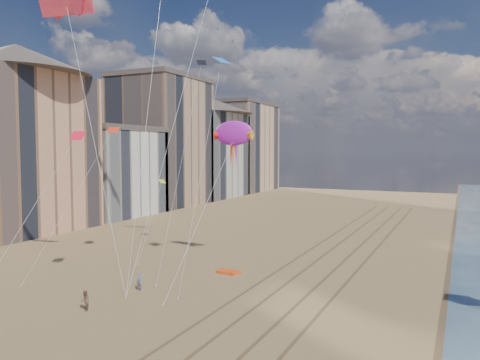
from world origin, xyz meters
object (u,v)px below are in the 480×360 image
object	(u,v)px
show_kite	(234,134)
kite_flyer_a	(140,281)
grounded_kite	(228,272)
kite_flyer_b	(85,301)

from	to	relation	value
show_kite	kite_flyer_a	size ratio (longest dim) A/B	12.42
grounded_kite	kite_flyer_a	distance (m)	9.74
grounded_kite	show_kite	world-z (taller)	show_kite
grounded_kite	show_kite	distance (m)	14.68
grounded_kite	kite_flyer_b	distance (m)	15.61
grounded_kite	show_kite	size ratio (longest dim) A/B	0.11
kite_flyer_a	kite_flyer_b	xyz separation A→B (m)	(-0.48, -6.17, 0.01)
grounded_kite	kite_flyer_a	xyz separation A→B (m)	(-4.51, -8.60, 0.68)
show_kite	kite_flyer_b	xyz separation A→B (m)	(-3.73, -18.53, -13.45)
grounded_kite	show_kite	bearing A→B (deg)	115.15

